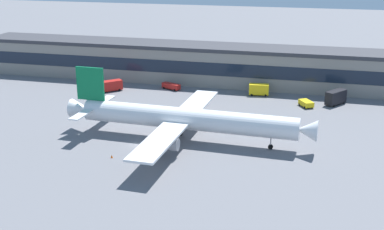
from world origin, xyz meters
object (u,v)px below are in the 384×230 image
at_px(pushback_tractor, 306,103).
at_px(belt_loader, 171,86).
at_px(traffic_cone_0, 156,160).
at_px(traffic_cone_1, 145,145).
at_px(fuel_truck, 109,85).
at_px(traffic_cone_2, 112,156).
at_px(stair_truck, 258,89).
at_px(catering_truck, 336,97).
at_px(airliner, 184,119).

xyz_separation_m(pushback_tractor, belt_loader, (-42.72, 8.24, 0.10)).
bearing_deg(traffic_cone_0, traffic_cone_1, 123.46).
distance_m(fuel_truck, traffic_cone_2, 54.31).
bearing_deg(belt_loader, fuel_truck, -159.53).
distance_m(stair_truck, traffic_cone_1, 52.54).
relative_size(fuel_truck, traffic_cone_1, 11.48).
bearing_deg(catering_truck, fuel_truck, -177.37).
relative_size(traffic_cone_1, traffic_cone_2, 1.04).
relative_size(belt_loader, traffic_cone_0, 11.10).
distance_m(airliner, traffic_cone_0, 14.90).
relative_size(airliner, belt_loader, 8.98).
bearing_deg(catering_truck, belt_loader, 175.85).
bearing_deg(stair_truck, traffic_cone_1, -111.99).
height_order(fuel_truck, traffic_cone_1, fuel_truck).
xyz_separation_m(pushback_tractor, stair_truck, (-14.80, 8.43, 0.93)).
height_order(traffic_cone_0, traffic_cone_1, traffic_cone_1).
bearing_deg(traffic_cone_1, pushback_tractor, 49.44).
height_order(traffic_cone_0, traffic_cone_2, traffic_cone_2).
relative_size(airliner, pushback_tractor, 10.98).
height_order(fuel_truck, belt_loader, fuel_truck).
relative_size(pushback_tractor, traffic_cone_2, 8.18).
relative_size(airliner, traffic_cone_0, 99.74).
relative_size(catering_truck, traffic_cone_1, 10.67).
height_order(airliner, stair_truck, airliner).
xyz_separation_m(fuel_truck, traffic_cone_1, (26.71, -41.62, -1.54)).
height_order(airliner, traffic_cone_1, airliner).
distance_m(fuel_truck, pushback_tractor, 61.20).
xyz_separation_m(pushback_tractor, traffic_cone_1, (-34.46, -40.27, -0.70)).
relative_size(fuel_truck, stair_truck, 1.27).
distance_m(pushback_tractor, traffic_cone_1, 53.00).
bearing_deg(pushback_tractor, traffic_cone_2, -129.10).
relative_size(traffic_cone_0, traffic_cone_1, 0.87).
xyz_separation_m(stair_truck, traffic_cone_2, (-24.47, -56.76, -1.65)).
height_order(pushback_tractor, traffic_cone_2, pushback_tractor).
distance_m(airliner, pushback_tractor, 43.61).
distance_m(fuel_truck, stair_truck, 46.91).
distance_m(airliner, fuel_truck, 49.31).
xyz_separation_m(catering_truck, traffic_cone_1, (-42.66, -44.81, -1.95)).
bearing_deg(belt_loader, pushback_tractor, -10.92).
relative_size(catering_truck, traffic_cone_2, 11.07).
relative_size(fuel_truck, pushback_tractor, 1.46).
bearing_deg(belt_loader, traffic_cone_1, -80.33).
height_order(pushback_tractor, stair_truck, stair_truck).
height_order(pushback_tractor, traffic_cone_0, pushback_tractor).
distance_m(airliner, traffic_cone_1, 10.95).
bearing_deg(airliner, catering_truck, 47.62).
bearing_deg(fuel_truck, stair_truck, 8.68).
relative_size(stair_truck, belt_loader, 0.94).
xyz_separation_m(airliner, fuel_truck, (-34.20, 35.36, -3.43)).
height_order(airliner, traffic_cone_2, airliner).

